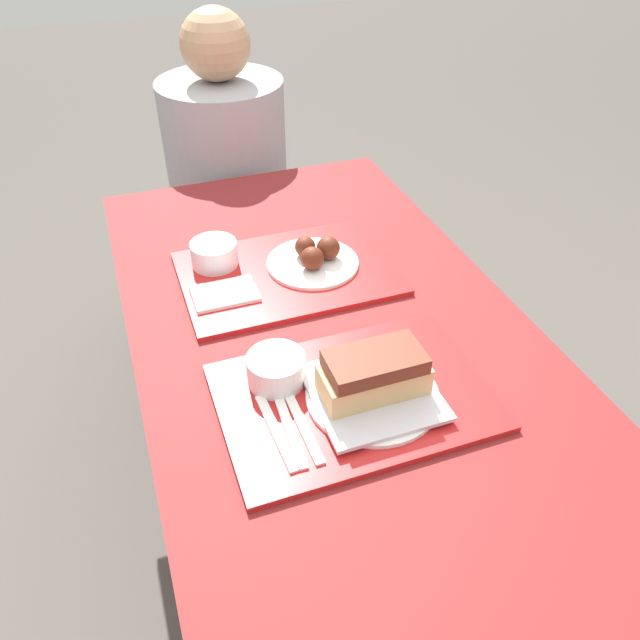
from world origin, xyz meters
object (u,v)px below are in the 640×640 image
at_px(tray_far, 288,273).
at_px(person_seated_across, 227,151).
at_px(bowl_coleslaw_far, 214,252).
at_px(brisket_sandwich_plate, 373,382).
at_px(wings_plate_far, 315,257).
at_px(tray_near, 353,397).
at_px(bowl_coleslaw_near, 276,368).

relative_size(tray_far, person_seated_across, 0.66).
height_order(tray_far, bowl_coleslaw_far, bowl_coleslaw_far).
height_order(brisket_sandwich_plate, bowl_coleslaw_far, brisket_sandwich_plate).
bearing_deg(brisket_sandwich_plate, person_seated_across, 89.44).
relative_size(bowl_coleslaw_far, wings_plate_far, 0.50).
distance_m(tray_far, brisket_sandwich_plate, 0.41).
height_order(tray_near, tray_far, same).
distance_m(tray_far, wings_plate_far, 0.07).
height_order(tray_far, person_seated_across, person_seated_across).
xyz_separation_m(bowl_coleslaw_near, brisket_sandwich_plate, (0.14, -0.09, 0.01)).
relative_size(brisket_sandwich_plate, wings_plate_far, 1.12).
distance_m(brisket_sandwich_plate, bowl_coleslaw_far, 0.52).
height_order(tray_near, wings_plate_far, wings_plate_far).
bearing_deg(tray_near, wings_plate_far, 80.04).
relative_size(tray_near, brisket_sandwich_plate, 2.00).
bearing_deg(tray_far, tray_near, -90.86).
bearing_deg(brisket_sandwich_plate, tray_near, 149.95).
distance_m(bowl_coleslaw_far, person_seated_across, 0.67).
relative_size(bowl_coleslaw_near, person_seated_across, 0.15).
bearing_deg(bowl_coleslaw_far, brisket_sandwich_plate, -71.64).
distance_m(brisket_sandwich_plate, wings_plate_far, 0.42).
distance_m(tray_far, bowl_coleslaw_far, 0.17).
bearing_deg(bowl_coleslaw_near, bowl_coleslaw_far, 93.17).
bearing_deg(wings_plate_far, tray_near, -99.96).
relative_size(tray_near, bowl_coleslaw_near, 4.49).
xyz_separation_m(tray_far, bowl_coleslaw_far, (-0.14, 0.08, 0.04)).
xyz_separation_m(brisket_sandwich_plate, person_seated_across, (0.01, 1.14, -0.06)).
relative_size(brisket_sandwich_plate, person_seated_across, 0.33).
xyz_separation_m(bowl_coleslaw_near, wings_plate_far, (0.18, 0.32, -0.01)).
height_order(wings_plate_far, person_seated_across, person_seated_across).
bearing_deg(bowl_coleslaw_near, brisket_sandwich_plate, -33.38).
relative_size(brisket_sandwich_plate, bowl_coleslaw_far, 2.24).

